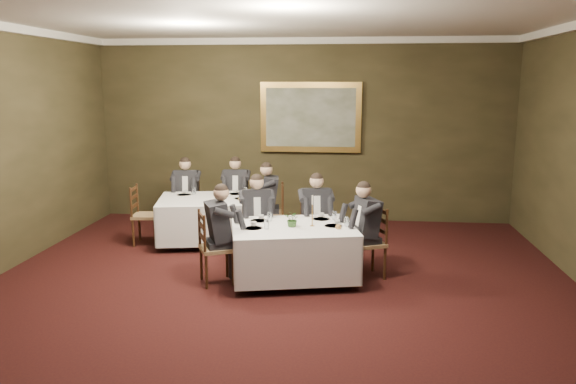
% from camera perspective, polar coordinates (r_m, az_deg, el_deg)
% --- Properties ---
extents(ground, '(10.00, 10.00, 0.00)m').
position_cam_1_polar(ground, '(6.52, -2.13, -13.22)').
color(ground, black).
rests_on(ground, ground).
extents(ceiling, '(8.00, 10.00, 0.10)m').
position_cam_1_polar(ceiling, '(5.99, -2.39, 18.92)').
color(ceiling, silver).
rests_on(ceiling, back_wall).
extents(back_wall, '(8.00, 0.10, 3.50)m').
position_cam_1_polar(back_wall, '(10.95, 1.52, 6.23)').
color(back_wall, '#2D2816').
rests_on(back_wall, ground).
extents(crown_molding, '(8.00, 10.00, 0.12)m').
position_cam_1_polar(crown_molding, '(5.99, -2.38, 18.35)').
color(crown_molding, white).
rests_on(crown_molding, back_wall).
extents(table_main, '(1.90, 1.60, 0.67)m').
position_cam_1_polar(table_main, '(7.71, 0.53, -5.73)').
color(table_main, black).
rests_on(table_main, ground).
extents(table_second, '(1.89, 1.57, 0.67)m').
position_cam_1_polar(table_second, '(9.58, -7.98, -2.48)').
color(table_second, black).
rests_on(table_second, ground).
extents(chair_main_backleft, '(0.52, 0.51, 1.00)m').
position_cam_1_polar(chair_main_backleft, '(8.53, -3.18, -5.23)').
color(chair_main_backleft, olive).
rests_on(chair_main_backleft, ground).
extents(diner_main_backleft, '(0.50, 0.56, 1.35)m').
position_cam_1_polar(diner_main_backleft, '(8.46, -3.19, -3.77)').
color(diner_main_backleft, black).
rests_on(diner_main_backleft, chair_main_backleft).
extents(chair_main_backright, '(0.51, 0.50, 1.00)m').
position_cam_1_polar(chair_main_backright, '(8.63, 2.77, -5.04)').
color(chair_main_backright, olive).
rests_on(chair_main_backright, ground).
extents(diner_main_backright, '(0.49, 0.55, 1.35)m').
position_cam_1_polar(diner_main_backright, '(8.56, 2.80, -3.59)').
color(diner_main_backright, black).
rests_on(diner_main_backright, chair_main_backright).
extents(chair_main_endleft, '(0.57, 0.58, 1.00)m').
position_cam_1_polar(chair_main_endleft, '(7.70, -7.32, -7.13)').
color(chair_main_endleft, olive).
rests_on(chair_main_endleft, ground).
extents(diner_main_endleft, '(0.60, 0.56, 1.35)m').
position_cam_1_polar(diner_main_endleft, '(7.64, -7.28, -5.50)').
color(diner_main_endleft, black).
rests_on(diner_main_endleft, chair_main_endleft).
extents(chair_main_endright, '(0.56, 0.57, 1.00)m').
position_cam_1_polar(chair_main_endright, '(7.96, 8.11, -6.56)').
color(chair_main_endright, olive).
rests_on(chair_main_endright, ground).
extents(diner_main_endright, '(0.60, 0.56, 1.35)m').
position_cam_1_polar(diner_main_endright, '(7.89, 8.08, -4.99)').
color(diner_main_endright, black).
rests_on(diner_main_endright, chair_main_endright).
extents(chair_sec_backleft, '(0.48, 0.46, 1.00)m').
position_cam_1_polar(chair_sec_backleft, '(10.48, -10.15, -2.29)').
color(chair_sec_backleft, olive).
rests_on(chair_sec_backleft, ground).
extents(diner_sec_backleft, '(0.45, 0.52, 1.35)m').
position_cam_1_polar(diner_sec_backleft, '(10.42, -10.20, -1.08)').
color(diner_sec_backleft, black).
rests_on(diner_sec_backleft, chair_sec_backleft).
extents(chair_sec_backright, '(0.47, 0.46, 1.00)m').
position_cam_1_polar(chair_sec_backright, '(10.43, -5.23, -2.22)').
color(chair_sec_backright, olive).
rests_on(chair_sec_backright, ground).
extents(diner_sec_backright, '(0.44, 0.51, 1.35)m').
position_cam_1_polar(diner_sec_backright, '(10.37, -5.26, -1.01)').
color(diner_sec_backright, black).
rests_on(diner_sec_backright, chair_sec_backright).
extents(chair_sec_endright, '(0.47, 0.49, 1.00)m').
position_cam_1_polar(chair_sec_endright, '(9.61, -1.62, -3.34)').
color(chair_sec_endright, olive).
rests_on(chair_sec_endright, ground).
extents(diner_sec_endright, '(0.53, 0.46, 1.35)m').
position_cam_1_polar(diner_sec_endright, '(9.56, -1.70, -2.02)').
color(diner_sec_endright, black).
rests_on(diner_sec_endright, chair_sec_endright).
extents(chair_sec_endleft, '(0.46, 0.48, 1.00)m').
position_cam_1_polar(chair_sec_endleft, '(9.74, -14.21, -3.50)').
color(chair_sec_endleft, olive).
rests_on(chair_sec_endleft, ground).
extents(centerpiece, '(0.26, 0.25, 0.23)m').
position_cam_1_polar(centerpiece, '(7.56, 0.48, -2.68)').
color(centerpiece, '#2D5926').
rests_on(centerpiece, table_main).
extents(candlestick, '(0.06, 0.06, 0.44)m').
position_cam_1_polar(candlestick, '(7.60, 2.48, -2.28)').
color(candlestick, '#AD7B34').
rests_on(candlestick, table_main).
extents(place_setting_table_main, '(0.33, 0.31, 0.14)m').
position_cam_1_polar(place_setting_table_main, '(7.93, -2.58, -2.67)').
color(place_setting_table_main, white).
rests_on(place_setting_table_main, table_main).
extents(place_setting_table_second, '(0.33, 0.31, 0.14)m').
position_cam_1_polar(place_setting_table_second, '(9.89, -10.19, -0.06)').
color(place_setting_table_second, white).
rests_on(place_setting_table_second, table_second).
extents(painting, '(1.93, 0.09, 1.33)m').
position_cam_1_polar(painting, '(10.86, 2.32, 7.58)').
color(painting, '#DCB250').
rests_on(painting, back_wall).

